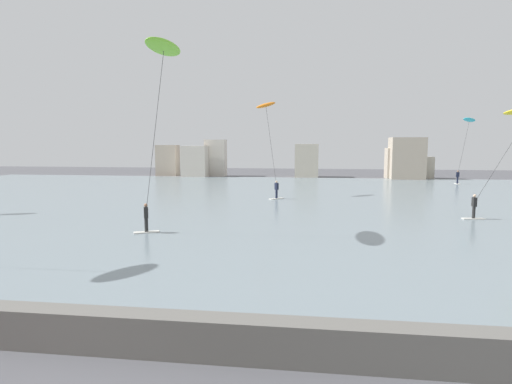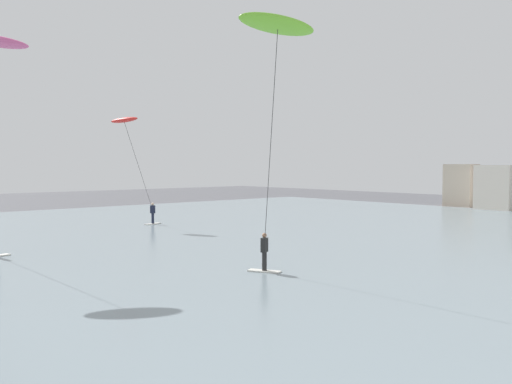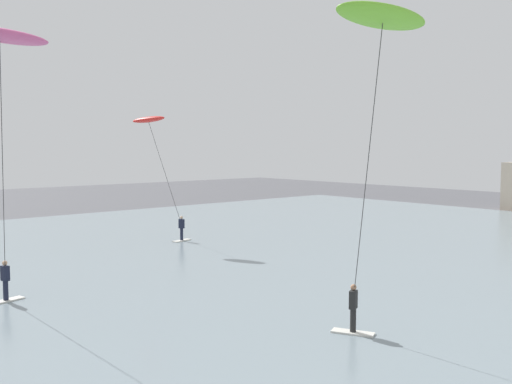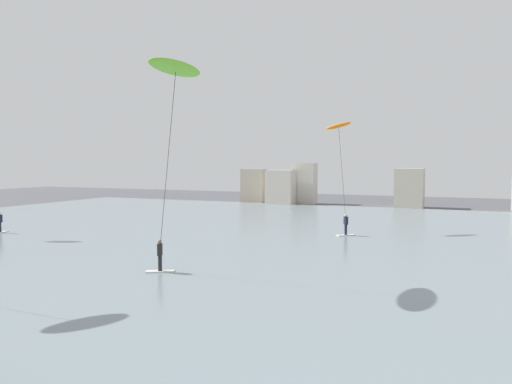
# 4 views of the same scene
# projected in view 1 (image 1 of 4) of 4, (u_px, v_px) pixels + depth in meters

# --- Properties ---
(seawall_barrier) EXTENTS (60.00, 0.70, 1.02)m
(seawall_barrier) POSITION_uv_depth(u_px,v_px,m) (89.00, 330.00, 10.62)
(seawall_barrier) COLOR #66635E
(seawall_barrier) RESTS_ON ground
(water_bay) EXTENTS (84.00, 52.00, 0.10)m
(water_bay) POSITION_uv_depth(u_px,v_px,m) (249.00, 202.00, 36.97)
(water_bay) COLOR gray
(water_bay) RESTS_ON ground
(far_shore_buildings) EXTENTS (40.87, 5.37, 5.83)m
(far_shore_buildings) POSITION_uv_depth(u_px,v_px,m) (318.00, 161.00, 62.60)
(far_shore_buildings) COLOR #B7A893
(far_shore_buildings) RESTS_ON ground
(kitesurfer_lime) EXTENTS (2.95, 3.69, 10.26)m
(kitesurfer_lime) POSITION_uv_depth(u_px,v_px,m) (162.00, 62.00, 22.25)
(kitesurfer_lime) COLOR silver
(kitesurfer_lime) RESTS_ON water_bay
(kitesurfer_orange) EXTENTS (3.03, 4.42, 9.00)m
(kitesurfer_orange) POSITION_uv_depth(u_px,v_px,m) (268.00, 118.00, 39.99)
(kitesurfer_orange) COLOR silver
(kitesurfer_orange) RESTS_ON water_bay
(kitesurfer_cyan) EXTENTS (2.47, 3.97, 7.98)m
(kitesurfer_cyan) POSITION_uv_depth(u_px,v_px,m) (468.00, 127.00, 49.94)
(kitesurfer_cyan) COLOR silver
(kitesurfer_cyan) RESTS_ON water_bay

